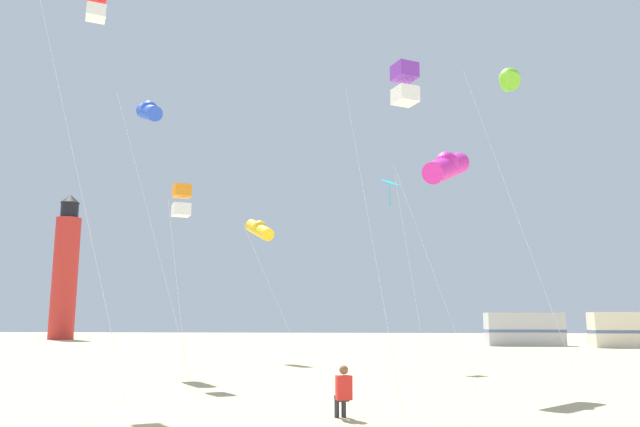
# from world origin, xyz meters

# --- Properties ---
(kite_flyer_standing) EXTENTS (0.44, 0.56, 1.16)m
(kite_flyer_standing) POSITION_xyz_m (1.26, 5.44, 0.61)
(kite_flyer_standing) COLOR red
(kite_flyer_standing) RESTS_ON ground
(kite_tube_gold) EXTENTS (3.51, 3.70, 7.77)m
(kite_tube_gold) POSITION_xyz_m (-4.52, 24.16, 7.07)
(kite_tube_gold) COLOR silver
(kite_tube_gold) RESTS_ON ground
(kite_box_orange) EXTENTS (0.98, 0.98, 6.97)m
(kite_box_orange) POSITION_xyz_m (-4.98, 12.45, 6.38)
(kite_box_orange) COLOR silver
(kite_box_orange) RESTS_ON ground
(kite_box_scarlet) EXTENTS (3.09, 2.54, 13.08)m
(kite_box_scarlet) POSITION_xyz_m (-7.10, 9.38, 12.47)
(kite_box_scarlet) COLOR silver
(kite_box_scarlet) RESTS_ON ground
(kite_box_violet) EXTENTS (2.09, 2.09, 9.23)m
(kite_box_violet) POSITION_xyz_m (2.88, 7.85, 8.64)
(kite_box_violet) COLOR silver
(kite_box_violet) RESTS_ON ground
(kite_tube_lime) EXTENTS (3.08, 3.14, 11.55)m
(kite_tube_lime) POSITION_xyz_m (6.96, 13.46, 10.84)
(kite_tube_lime) COLOR silver
(kite_tube_lime) RESTS_ON ground
(kite_tube_magenta) EXTENTS (2.62, 2.97, 7.73)m
(kite_tube_magenta) POSITION_xyz_m (4.28, 10.97, 7.03)
(kite_tube_magenta) COLOR silver
(kite_tube_magenta) RESTS_ON ground
(kite_tube_blue) EXTENTS (3.48, 3.70, 12.28)m
(kite_tube_blue) POSITION_xyz_m (-8.35, 17.32, 11.57)
(kite_tube_blue) COLOR silver
(kite_tube_blue) RESTS_ON ground
(kite_diamond_cyan) EXTENTS (2.14, 2.14, 8.83)m
(kite_diamond_cyan) POSITION_xyz_m (2.63, 20.12, 8.29)
(kite_diamond_cyan) COLOR silver
(kite_diamond_cyan) RESTS_ON ground
(lighthouse_distant) EXTENTS (2.80, 2.80, 16.80)m
(lighthouse_distant) POSITION_xyz_m (-34.39, 58.82, 7.84)
(lighthouse_distant) COLOR red
(lighthouse_distant) RESTS_ON ground
(rv_van_silver) EXTENTS (6.51, 2.54, 2.80)m
(rv_van_silver) POSITION_xyz_m (14.16, 46.39, 1.39)
(rv_van_silver) COLOR #B7BABF
(rv_van_silver) RESTS_ON ground
(rv_van_cream) EXTENTS (6.50, 2.51, 2.80)m
(rv_van_cream) POSITION_xyz_m (21.96, 43.35, 1.39)
(rv_van_cream) COLOR beige
(rv_van_cream) RESTS_ON ground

